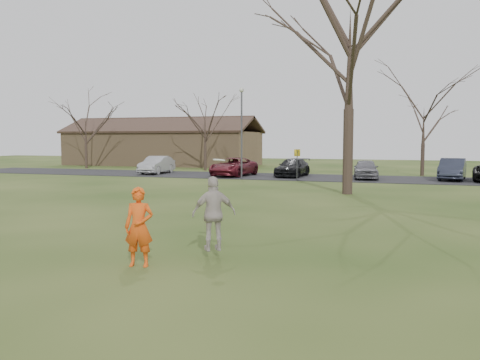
% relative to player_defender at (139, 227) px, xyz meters
% --- Properties ---
extents(ground, '(120.00, 120.00, 0.00)m').
position_rel_player_defender_xyz_m(ground, '(0.70, 0.72, -0.85)').
color(ground, '#1E380F').
rests_on(ground, ground).
extents(parking_strip, '(62.00, 6.50, 0.04)m').
position_rel_player_defender_xyz_m(parking_strip, '(0.70, 25.72, -0.83)').
color(parking_strip, black).
rests_on(parking_strip, ground).
extents(player_defender, '(0.69, 0.54, 1.70)m').
position_rel_player_defender_xyz_m(player_defender, '(0.00, 0.00, 0.00)').
color(player_defender, '#E44E12').
rests_on(player_defender, ground).
extents(car_1, '(1.67, 4.24, 1.37)m').
position_rel_player_defender_xyz_m(car_1, '(-13.15, 25.66, -0.12)').
color(car_1, '#9FA0A5').
rests_on(car_1, parking_strip).
extents(car_2, '(2.71, 5.04, 1.35)m').
position_rel_player_defender_xyz_m(car_2, '(-6.57, 25.20, -0.14)').
color(car_2, maroon).
rests_on(car_2, parking_strip).
extents(car_3, '(2.07, 4.53, 1.28)m').
position_rel_player_defender_xyz_m(car_3, '(-2.32, 26.05, -0.17)').
color(car_3, black).
rests_on(car_3, parking_strip).
extents(car_4, '(1.99, 4.07, 1.34)m').
position_rel_player_defender_xyz_m(car_4, '(2.90, 25.46, -0.14)').
color(car_4, slate).
rests_on(car_4, parking_strip).
extents(car_5, '(2.17, 4.53, 1.43)m').
position_rel_player_defender_xyz_m(car_5, '(8.43, 26.28, -0.09)').
color(car_5, '#272C3B').
rests_on(car_5, parking_strip).
extents(catching_play, '(1.06, 0.87, 2.10)m').
position_rel_player_defender_xyz_m(catching_play, '(1.27, 1.14, 0.18)').
color(catching_play, '#B2A7A0').
rests_on(catching_play, ground).
extents(building, '(20.60, 8.50, 5.14)m').
position_rel_player_defender_xyz_m(building, '(-19.30, 38.72, 1.08)').
color(building, '#8C6D4C').
rests_on(building, ground).
extents(lamp_post, '(0.34, 0.34, 6.27)m').
position_rel_player_defender_xyz_m(lamp_post, '(-5.30, 23.22, 3.12)').
color(lamp_post, '#47474C').
rests_on(lamp_post, ground).
extents(sign_yellow, '(0.35, 0.35, 2.08)m').
position_rel_player_defender_xyz_m(sign_yellow, '(-1.30, 22.72, 0.60)').
color(sign_yellow, '#47474C').
rests_on(sign_yellow, ground).
extents(big_tree, '(9.00, 9.00, 14.00)m').
position_rel_player_defender_xyz_m(big_tree, '(2.70, 15.72, 6.15)').
color(big_tree, '#352821').
rests_on(big_tree, ground).
extents(small_tree_row, '(55.00, 5.90, 8.50)m').
position_rel_player_defender_xyz_m(small_tree_row, '(5.09, 30.78, 3.05)').
color(small_tree_row, '#352821').
rests_on(small_tree_row, ground).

